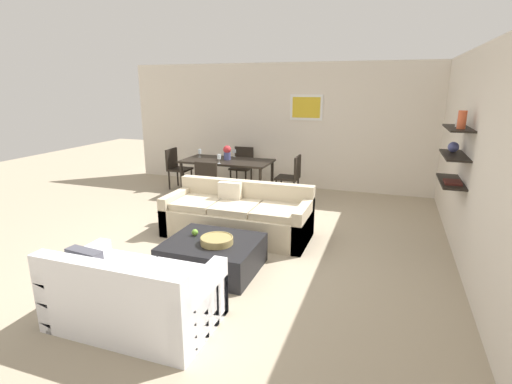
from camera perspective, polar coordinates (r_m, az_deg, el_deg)
The scene contains 18 objects.
ground_plane at distance 5.71m, azimuth -3.59°, elevation -7.51°, with size 18.00×18.00×0.00m, color tan.
back_wall_unit at distance 8.59m, azimuth 7.45°, elevation 9.51°, with size 8.40×0.09×2.70m.
right_wall_shelf_unit at distance 5.59m, azimuth 29.02°, elevation 4.52°, with size 0.34×8.20×2.70m.
sofa_beige at distance 5.91m, azimuth -2.71°, elevation -3.66°, with size 2.19×0.90×0.78m.
loveseat_white at distance 3.97m, azimuth -17.66°, elevation -14.44°, with size 1.53×0.90×0.78m.
coffee_table at distance 4.89m, azimuth -6.37°, elevation -9.22°, with size 1.12×0.97×0.38m.
decorative_bowl at distance 4.71m, azimuth -5.81°, elevation -7.07°, with size 0.40×0.40×0.09m.
candle_jar at distance 4.60m, azimuth -4.92°, elevation -7.81°, with size 0.09×0.09×0.06m, color silver.
apple_on_coffee_table at distance 5.00m, azimuth -9.00°, elevation -5.90°, with size 0.08×0.08×0.08m, color #669E2D.
dining_table at distance 7.96m, azimuth -4.28°, elevation 4.22°, with size 1.82×0.90×0.75m.
dining_chair_foot at distance 7.24m, azimuth -6.94°, elevation 1.60°, with size 0.44×0.44×0.88m.
dining_chair_left_far at distance 8.77m, azimuth -11.66°, elevation 3.82°, with size 0.44×0.44×0.88m.
dining_chair_head at distance 8.77m, azimuth -2.03°, elevation 4.13°, with size 0.44×0.44×0.88m.
dining_chair_right_far at distance 7.77m, azimuth 5.30°, elevation 2.59°, with size 0.44×0.44×0.88m.
wine_glass_foot at distance 7.58m, azimuth -5.48°, elevation 5.17°, with size 0.07×0.07×0.19m.
wine_glass_head at distance 8.28m, azimuth -3.23°, elevation 6.00°, with size 0.08×0.08×0.16m.
wine_glass_left_far at distance 8.31m, azimuth -8.30°, elevation 5.89°, with size 0.06×0.06×0.17m.
centerpiece_vase at distance 7.97m, azimuth -4.28°, elevation 5.87°, with size 0.16×0.16×0.29m.
Camera 1 is at (2.07, -4.83, 2.22)m, focal length 27.12 mm.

